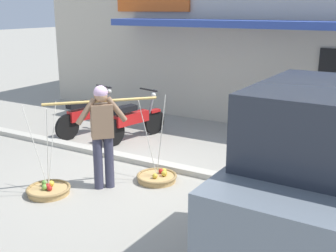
# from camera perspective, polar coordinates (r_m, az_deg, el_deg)

# --- Properties ---
(ground_plane) EXTENTS (90.00, 90.00, 0.00)m
(ground_plane) POSITION_cam_1_polar(r_m,az_deg,el_deg) (7.31, -4.10, -7.26)
(ground_plane) COLOR #9E998C
(sidewalk_curb) EXTENTS (20.00, 0.24, 0.10)m
(sidewalk_curb) POSITION_cam_1_polar(r_m,az_deg,el_deg) (7.84, -1.23, -5.22)
(sidewalk_curb) COLOR #BAB4A5
(sidewalk_curb) RESTS_ON ground
(fruit_vendor) EXTENTS (1.24, 1.33, 1.70)m
(fruit_vendor) POSITION_cam_1_polar(r_m,az_deg,el_deg) (6.75, -8.89, -0.56)
(fruit_vendor) COLOR #38384C
(fruit_vendor) RESTS_ON ground
(fruit_basket_left_side) EXTENTS (0.69, 0.69, 1.45)m
(fruit_basket_left_side) POSITION_cam_1_polar(r_m,az_deg,el_deg) (7.22, -1.50, -6.89)
(fruit_basket_left_side) COLOR tan
(fruit_basket_left_side) RESTS_ON ground
(fruit_basket_right_side) EXTENTS (0.69, 0.69, 1.45)m
(fruit_basket_right_side) POSITION_cam_1_polar(r_m,az_deg,el_deg) (7.00, -15.87, -8.27)
(fruit_basket_right_side) COLOR tan
(fruit_basket_right_side) RESTS_ON ground
(motorcycle_nearest_shop) EXTENTS (0.62, 1.79, 1.09)m
(motorcycle_nearest_shop) POSITION_cam_1_polar(r_m,az_deg,el_deg) (9.89, -10.72, 1.41)
(motorcycle_nearest_shop) COLOR black
(motorcycle_nearest_shop) RESTS_ON ground
(motorcycle_second_in_row) EXTENTS (0.61, 1.79, 1.09)m
(motorcycle_second_in_row) POSITION_cam_1_polar(r_m,az_deg,el_deg) (9.33, -4.71, 0.78)
(motorcycle_second_in_row) COLOR black
(motorcycle_second_in_row) RESTS_ON ground
(storefront_building) EXTENTS (13.00, 6.00, 4.20)m
(storefront_building) POSITION_cam_1_polar(r_m,az_deg,el_deg) (12.69, 15.84, 11.75)
(storefront_building) COLOR beige
(storefront_building) RESTS_ON ground
(wooden_crate) EXTENTS (0.44, 0.36, 0.32)m
(wooden_crate) POSITION_cam_1_polar(r_m,az_deg,el_deg) (8.85, 17.89, -2.76)
(wooden_crate) COLOR olive
(wooden_crate) RESTS_ON ground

